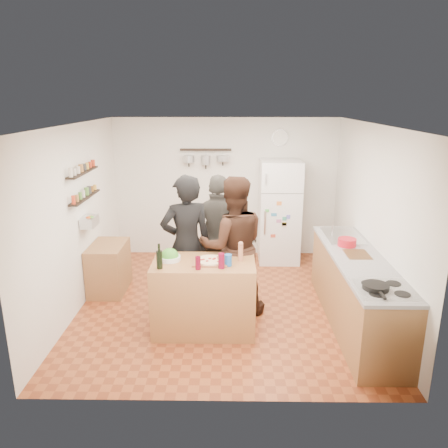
{
  "coord_description": "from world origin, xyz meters",
  "views": [
    {
      "loc": [
        0.09,
        -5.68,
        2.84
      ],
      "look_at": [
        0.0,
        0.1,
        1.15
      ],
      "focal_mm": 35.0,
      "sensor_mm": 36.0,
      "label": 1
    }
  ],
  "objects_px": {
    "salt_canister": "(228,260)",
    "person_center": "(233,246)",
    "fridge": "(279,212)",
    "red_bowl": "(347,242)",
    "person_back": "(219,237)",
    "counter_run": "(356,291)",
    "prep_island": "(204,296)",
    "side_table": "(109,268)",
    "wine_bottle": "(159,260)",
    "pepper_mill": "(241,253)",
    "skillet": "(376,287)",
    "salad_bowl": "(170,258)",
    "person_left": "(186,244)",
    "wall_clock": "(280,138)"
  },
  "relations": [
    {
      "from": "salt_canister",
      "to": "person_center",
      "type": "relative_size",
      "value": 0.07
    },
    {
      "from": "salt_canister",
      "to": "fridge",
      "type": "bearing_deg",
      "value": 71.15
    },
    {
      "from": "red_bowl",
      "to": "fridge",
      "type": "relative_size",
      "value": 0.14
    },
    {
      "from": "person_back",
      "to": "red_bowl",
      "type": "distance_m",
      "value": 1.76
    },
    {
      "from": "person_back",
      "to": "counter_run",
      "type": "height_order",
      "value": "person_back"
    },
    {
      "from": "prep_island",
      "to": "side_table",
      "type": "bearing_deg",
      "value": 142.91
    },
    {
      "from": "wine_bottle",
      "to": "pepper_mill",
      "type": "bearing_deg",
      "value": 15.87
    },
    {
      "from": "counter_run",
      "to": "skillet",
      "type": "relative_size",
      "value": 9.65
    },
    {
      "from": "counter_run",
      "to": "person_back",
      "type": "bearing_deg",
      "value": 155.64
    },
    {
      "from": "person_back",
      "to": "fridge",
      "type": "bearing_deg",
      "value": -116.42
    },
    {
      "from": "salad_bowl",
      "to": "counter_run",
      "type": "distance_m",
      "value": 2.41
    },
    {
      "from": "skillet",
      "to": "counter_run",
      "type": "bearing_deg",
      "value": 83.98
    },
    {
      "from": "person_left",
      "to": "skillet",
      "type": "xyz_separation_m",
      "value": [
        2.1,
        -1.32,
        0.0
      ]
    },
    {
      "from": "salad_bowl",
      "to": "person_center",
      "type": "xyz_separation_m",
      "value": [
        0.78,
        0.46,
        0.0
      ]
    },
    {
      "from": "wine_bottle",
      "to": "salad_bowl",
      "type": "bearing_deg",
      "value": 73.5
    },
    {
      "from": "counter_run",
      "to": "wall_clock",
      "type": "height_order",
      "value": "wall_clock"
    },
    {
      "from": "fridge",
      "to": "wall_clock",
      "type": "height_order",
      "value": "wall_clock"
    },
    {
      "from": "fridge",
      "to": "counter_run",
      "type": "bearing_deg",
      "value": -71.94
    },
    {
      "from": "person_center",
      "to": "side_table",
      "type": "xyz_separation_m",
      "value": [
        -1.86,
        0.63,
        -0.57
      ]
    },
    {
      "from": "wine_bottle",
      "to": "person_back",
      "type": "height_order",
      "value": "person_back"
    },
    {
      "from": "wine_bottle",
      "to": "wall_clock",
      "type": "xyz_separation_m",
      "value": [
        1.69,
        3.02,
        1.13
      ]
    },
    {
      "from": "person_center",
      "to": "side_table",
      "type": "relative_size",
      "value": 2.34
    },
    {
      "from": "salt_canister",
      "to": "person_left",
      "type": "xyz_separation_m",
      "value": [
        -0.56,
        0.66,
        -0.03
      ]
    },
    {
      "from": "person_left",
      "to": "wall_clock",
      "type": "relative_size",
      "value": 6.3
    },
    {
      "from": "salad_bowl",
      "to": "salt_canister",
      "type": "xyz_separation_m",
      "value": [
        0.72,
        -0.17,
        0.04
      ]
    },
    {
      "from": "side_table",
      "to": "wall_clock",
      "type": "bearing_deg",
      "value": 31.78
    },
    {
      "from": "person_back",
      "to": "counter_run",
      "type": "relative_size",
      "value": 0.69
    },
    {
      "from": "prep_island",
      "to": "person_back",
      "type": "distance_m",
      "value": 1.09
    },
    {
      "from": "side_table",
      "to": "fridge",
      "type": "bearing_deg",
      "value": 26.42
    },
    {
      "from": "prep_island",
      "to": "pepper_mill",
      "type": "bearing_deg",
      "value": 6.34
    },
    {
      "from": "red_bowl",
      "to": "wall_clock",
      "type": "relative_size",
      "value": 0.81
    },
    {
      "from": "person_center",
      "to": "salt_canister",
      "type": "bearing_deg",
      "value": 77.18
    },
    {
      "from": "person_back",
      "to": "salad_bowl",
      "type": "bearing_deg",
      "value": 65.49
    },
    {
      "from": "wall_clock",
      "to": "person_left",
      "type": "bearing_deg",
      "value": -122.64
    },
    {
      "from": "wine_bottle",
      "to": "wall_clock",
      "type": "distance_m",
      "value": 3.64
    },
    {
      "from": "prep_island",
      "to": "person_back",
      "type": "height_order",
      "value": "person_back"
    },
    {
      "from": "person_center",
      "to": "counter_run",
      "type": "distance_m",
      "value": 1.68
    },
    {
      "from": "pepper_mill",
      "to": "red_bowl",
      "type": "relative_size",
      "value": 0.8
    },
    {
      "from": "pepper_mill",
      "to": "person_center",
      "type": "bearing_deg",
      "value": 101.41
    },
    {
      "from": "wine_bottle",
      "to": "fridge",
      "type": "distance_m",
      "value": 3.18
    },
    {
      "from": "skillet",
      "to": "fridge",
      "type": "xyz_separation_m",
      "value": [
        -0.65,
        3.25,
        -0.05
      ]
    },
    {
      "from": "prep_island",
      "to": "wine_bottle",
      "type": "distance_m",
      "value": 0.78
    },
    {
      "from": "counter_run",
      "to": "side_table",
      "type": "relative_size",
      "value": 3.29
    },
    {
      "from": "person_left",
      "to": "person_center",
      "type": "bearing_deg",
      "value": 157.74
    },
    {
      "from": "wall_clock",
      "to": "person_back",
      "type": "bearing_deg",
      "value": -119.15
    },
    {
      "from": "pepper_mill",
      "to": "fridge",
      "type": "xyz_separation_m",
      "value": [
        0.74,
        2.42,
        -0.11
      ]
    },
    {
      "from": "salt_canister",
      "to": "wall_clock",
      "type": "height_order",
      "value": "wall_clock"
    },
    {
      "from": "pepper_mill",
      "to": "side_table",
      "type": "distance_m",
      "value": 2.33
    },
    {
      "from": "skillet",
      "to": "wall_clock",
      "type": "distance_m",
      "value": 3.83
    },
    {
      "from": "wine_bottle",
      "to": "skillet",
      "type": "distance_m",
      "value": 2.4
    }
  ]
}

